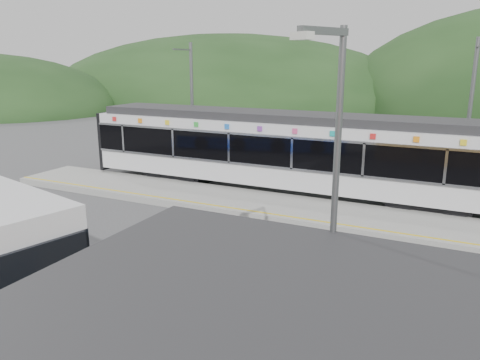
% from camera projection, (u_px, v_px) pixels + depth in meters
% --- Properties ---
extents(ground, '(120.00, 120.00, 0.00)m').
position_uv_depth(ground, '(236.00, 236.00, 16.58)').
color(ground, '#4C4C4F').
rests_on(ground, ground).
extents(hills, '(146.00, 149.00, 26.00)m').
position_uv_depth(hills, '(435.00, 217.00, 18.58)').
color(hills, '#1E3D19').
rests_on(hills, ground).
extents(platform, '(26.00, 3.20, 0.30)m').
position_uv_depth(platform, '(271.00, 207.00, 19.42)').
color(platform, '#9E9E99').
rests_on(platform, ground).
extents(yellow_line, '(26.00, 0.10, 0.01)m').
position_uv_depth(yellow_line, '(259.00, 212.00, 18.25)').
color(yellow_line, yellow).
rests_on(yellow_line, platform).
extents(train, '(20.44, 3.01, 3.74)m').
position_uv_depth(train, '(293.00, 150.00, 21.33)').
color(train, black).
rests_on(train, ground).
extents(catenary_mast_west, '(0.18, 1.80, 7.00)m').
position_uv_depth(catenary_mast_west, '(192.00, 105.00, 26.09)').
color(catenary_mast_west, slate).
rests_on(catenary_mast_west, ground).
extents(catenary_mast_east, '(0.18, 1.80, 7.00)m').
position_uv_depth(catenary_mast_east, '(469.00, 118.00, 20.18)').
color(catenary_mast_east, slate).
rests_on(catenary_mast_east, ground).
extents(lamp_post, '(0.57, 1.21, 6.61)m').
position_uv_depth(lamp_post, '(334.00, 184.00, 8.22)').
color(lamp_post, slate).
rests_on(lamp_post, ground).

